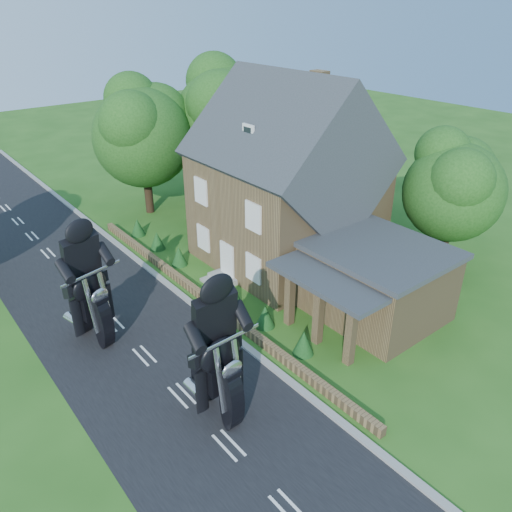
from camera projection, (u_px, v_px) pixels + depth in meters
ground at (182, 396)px, 18.70m from camera, size 120.00×120.00×0.00m
road at (182, 396)px, 18.70m from camera, size 7.00×80.00×0.02m
kerb at (258, 356)px, 20.70m from camera, size 0.30×80.00×0.12m
garden_wall at (204, 297)px, 24.46m from camera, size 0.30×22.00×0.40m
house at (287, 185)px, 26.68m from camera, size 9.54×8.64×10.24m
annex at (374, 281)px, 22.81m from camera, size 7.05×5.94×3.44m
tree_annex_side at (457, 182)px, 26.11m from camera, size 5.64×5.20×7.48m
tree_house_right at (332, 141)px, 31.51m from camera, size 6.51×6.00×8.40m
tree_behind_house at (230, 111)px, 34.88m from camera, size 7.81×7.20×10.08m
tree_behind_left at (147, 128)px, 32.45m from camera, size 6.94×6.40×9.16m
shrub_a at (304, 342)px, 20.70m from camera, size 0.90×0.90×1.10m
shrub_b at (265, 316)px, 22.43m from camera, size 0.90×0.90×1.10m
shrub_c at (232, 293)px, 24.16m from camera, size 0.90×0.90×1.10m
shrub_d at (179, 256)px, 27.62m from camera, size 0.90×0.90×1.10m
shrub_e at (157, 241)px, 29.36m from camera, size 0.90×0.90×1.10m
shrub_f at (138, 227)px, 31.09m from camera, size 0.90×0.90×1.10m
motorcycle_lead at (218, 395)px, 17.50m from camera, size 0.53×1.89×1.74m
motorcycle_follow at (93, 323)px, 21.40m from camera, size 0.87×1.91×1.72m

